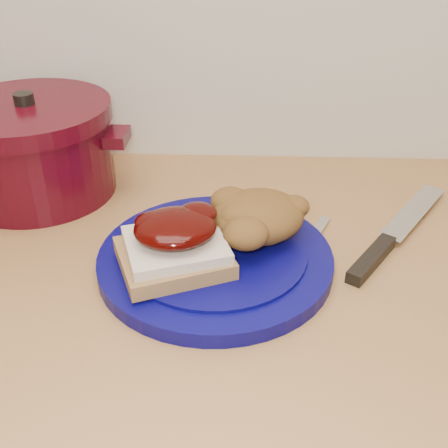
{
  "coord_description": "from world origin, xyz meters",
  "views": [
    {
      "loc": [
        0.08,
        0.91,
        1.32
      ],
      "look_at": [
        0.06,
        1.49,
        0.95
      ],
      "focal_mm": 45.0,
      "sensor_mm": 36.0,
      "label": 1
    }
  ],
  "objects_px": {
    "plate": "(215,260)",
    "chef_knife": "(384,245)",
    "butter_knife": "(306,248)",
    "dutch_oven": "(33,148)",
    "pepper_grinder": "(0,149)"
  },
  "relations": [
    {
      "from": "butter_knife",
      "to": "plate",
      "type": "bearing_deg",
      "value": 132.84
    },
    {
      "from": "plate",
      "to": "pepper_grinder",
      "type": "bearing_deg",
      "value": 150.24
    },
    {
      "from": "chef_knife",
      "to": "dutch_oven",
      "type": "bearing_deg",
      "value": 108.19
    },
    {
      "from": "plate",
      "to": "chef_knife",
      "type": "distance_m",
      "value": 0.22
    },
    {
      "from": "chef_knife",
      "to": "dutch_oven",
      "type": "height_order",
      "value": "dutch_oven"
    },
    {
      "from": "pepper_grinder",
      "to": "dutch_oven",
      "type": "bearing_deg",
      "value": -2.97
    },
    {
      "from": "plate",
      "to": "dutch_oven",
      "type": "distance_m",
      "value": 0.34
    },
    {
      "from": "butter_knife",
      "to": "dutch_oven",
      "type": "distance_m",
      "value": 0.43
    },
    {
      "from": "pepper_grinder",
      "to": "butter_knife",
      "type": "bearing_deg",
      "value": -18.51
    },
    {
      "from": "chef_knife",
      "to": "butter_knife",
      "type": "xyz_separation_m",
      "value": [
        -0.1,
        -0.0,
        -0.0
      ]
    },
    {
      "from": "chef_knife",
      "to": "pepper_grinder",
      "type": "relative_size",
      "value": 1.89
    },
    {
      "from": "plate",
      "to": "chef_knife",
      "type": "xyz_separation_m",
      "value": [
        0.22,
        0.04,
        -0.0
      ]
    },
    {
      "from": "butter_knife",
      "to": "pepper_grinder",
      "type": "bearing_deg",
      "value": 95.44
    },
    {
      "from": "plate",
      "to": "pepper_grinder",
      "type": "height_order",
      "value": "pepper_grinder"
    },
    {
      "from": "plate",
      "to": "butter_knife",
      "type": "relative_size",
      "value": 1.71
    }
  ]
}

